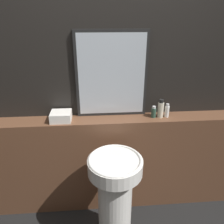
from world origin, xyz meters
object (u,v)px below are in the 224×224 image
shampoo_bottle (154,112)px  lotion_bottle (167,111)px  pedestal_sink (115,194)px  mirror (112,75)px  towel_stack (61,116)px  conditioner_bottle (161,109)px

shampoo_bottle → lotion_bottle: (0.12, 0.00, 0.01)m
pedestal_sink → mirror: size_ratio=1.12×
towel_stack → conditioner_bottle: bearing=0.0°
shampoo_bottle → towel_stack: bearing=180.0°
mirror → shampoo_bottle: bearing=-12.9°
pedestal_sink → towel_stack: 0.80m
pedestal_sink → lotion_bottle: size_ratio=6.65×
towel_stack → conditioner_bottle: size_ratio=1.05×
pedestal_sink → conditioner_bottle: 0.83m
mirror → shampoo_bottle: (0.37, -0.09, -0.33)m
lotion_bottle → pedestal_sink: bearing=-141.3°
pedestal_sink → mirror: (0.01, 0.49, 0.87)m
lotion_bottle → mirror: bearing=170.2°
conditioner_bottle → lotion_bottle: (0.06, 0.00, -0.02)m
mirror → lotion_bottle: (0.50, -0.09, -0.32)m
mirror → shampoo_bottle: size_ratio=6.94×
conditioner_bottle → lotion_bottle: bearing=0.0°
shampoo_bottle → lotion_bottle: bearing=0.0°
mirror → lotion_bottle: size_ratio=5.94×
conditioner_bottle → lotion_bottle: conditioner_bottle is taller
pedestal_sink → towel_stack: towel_stack is taller
pedestal_sink → lotion_bottle: 0.86m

